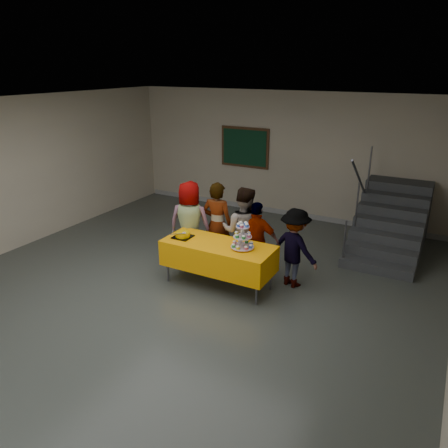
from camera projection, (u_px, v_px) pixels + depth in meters
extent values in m
plane|color=#4C514C|center=(166.00, 304.00, 6.90)|extent=(10.00, 10.00, 0.00)
cube|color=#C0B49B|center=(285.00, 155.00, 10.51)|extent=(8.00, 0.04, 3.00)
cube|color=silver|center=(156.00, 108.00, 5.87)|extent=(8.00, 10.00, 0.04)
cube|color=#999999|center=(282.00, 212.00, 10.99)|extent=(7.90, 0.03, 0.12)
cylinder|color=#595960|center=(168.00, 262.00, 7.50)|extent=(0.04, 0.04, 0.73)
cylinder|color=#595960|center=(257.00, 284.00, 6.74)|extent=(0.04, 0.04, 0.73)
cylinder|color=#595960|center=(186.00, 250.00, 7.97)|extent=(0.04, 0.04, 0.73)
cylinder|color=#595960|center=(271.00, 269.00, 7.22)|extent=(0.04, 0.04, 0.73)
cube|color=#595960|center=(218.00, 245.00, 7.23)|extent=(1.80, 0.70, 0.02)
cube|color=#FF9E05|center=(218.00, 256.00, 7.29)|extent=(1.88, 0.78, 0.44)
cylinder|color=silver|center=(242.00, 248.00, 7.03)|extent=(0.18, 0.18, 0.01)
cylinder|color=silver|center=(243.00, 236.00, 6.96)|extent=(0.02, 0.02, 0.42)
cylinder|color=silver|center=(242.00, 247.00, 7.02)|extent=(0.38, 0.38, 0.01)
cylinder|color=silver|center=(243.00, 237.00, 6.96)|extent=(0.30, 0.30, 0.01)
cylinder|color=silver|center=(243.00, 227.00, 6.90)|extent=(0.22, 0.22, 0.01)
cube|color=black|center=(183.00, 237.00, 7.47)|extent=(0.30, 0.30, 0.02)
cylinder|color=#E6AF00|center=(183.00, 234.00, 7.46)|extent=(0.25, 0.25, 0.07)
ellipsoid|color=#E6AF00|center=(183.00, 233.00, 7.45)|extent=(0.25, 0.25, 0.05)
ellipsoid|color=white|center=(184.00, 233.00, 7.39)|extent=(0.08, 0.08, 0.02)
cube|color=silver|center=(177.00, 234.00, 7.34)|extent=(0.30, 0.16, 0.04)
imported|color=slate|center=(190.00, 224.00, 8.03)|extent=(0.89, 0.71, 1.60)
imported|color=slate|center=(217.00, 225.00, 7.98)|extent=(0.62, 0.44, 1.60)
imported|color=slate|center=(243.00, 231.00, 7.66)|extent=(0.90, 0.77, 1.60)
imported|color=slate|center=(257.00, 241.00, 7.51)|extent=(0.85, 0.42, 1.39)
imported|color=slate|center=(295.00, 248.00, 7.26)|extent=(1.00, 0.77, 1.37)
cube|color=#424447|center=(376.00, 267.00, 7.93)|extent=(1.30, 0.30, 0.18)
cube|color=#424447|center=(380.00, 257.00, 8.14)|extent=(1.30, 0.30, 0.36)
cube|color=#424447|center=(383.00, 247.00, 8.36)|extent=(1.30, 0.30, 0.54)
cube|color=#424447|center=(386.00, 237.00, 8.58)|extent=(1.30, 0.30, 0.72)
cube|color=#424447|center=(390.00, 228.00, 8.79)|extent=(1.30, 0.30, 0.90)
cube|color=#424447|center=(392.00, 220.00, 9.01)|extent=(1.30, 0.30, 1.08)
cube|color=#424447|center=(395.00, 211.00, 9.23)|extent=(1.30, 0.30, 1.26)
cube|color=#424447|center=(397.00, 208.00, 9.47)|extent=(1.30, 0.30, 1.26)
cylinder|color=#595960|center=(344.00, 244.00, 8.03)|extent=(0.04, 0.04, 0.90)
cylinder|color=#595960|center=(357.00, 204.00, 8.50)|extent=(0.04, 0.04, 0.90)
cylinder|color=#595960|center=(370.00, 168.00, 9.06)|extent=(0.04, 0.04, 0.90)
cylinder|color=#595960|center=(360.00, 181.00, 8.39)|extent=(0.04, 1.85, 1.20)
cube|color=#472B16|center=(245.00, 147.00, 10.92)|extent=(1.30, 0.04, 1.00)
cube|color=#123821|center=(244.00, 148.00, 10.90)|extent=(1.18, 0.02, 0.88)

